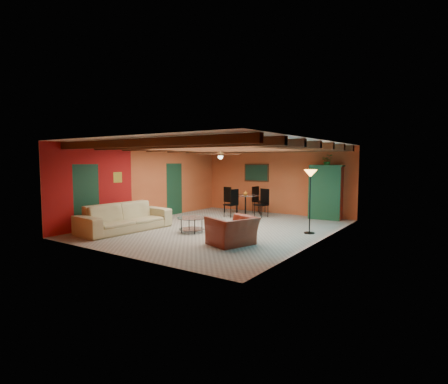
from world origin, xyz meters
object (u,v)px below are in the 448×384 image
Objects in this scene: sofa at (125,217)px; floor_lamp at (310,202)px; vase at (246,185)px; potted_plant at (327,161)px; armoire at (327,193)px; armchair at (232,231)px; dining_table at (245,201)px; coffee_table at (192,225)px.

floor_lamp is at bearing -55.48° from sofa.
potted_plant is at bearing 14.71° from vase.
armoire is at bearing -33.18° from sofa.
potted_plant is (0.67, 5.38, 1.80)m from armchair.
floor_lamp reaches higher than vase.
armchair is 0.59× the size of floor_lamp.
armoire is (3.01, 0.79, 0.42)m from dining_table.
potted_plant is at bearing -167.49° from armchair.
armchair is 0.57× the size of armoire.
vase is (-3.01, -0.79, 0.21)m from armoire.
dining_table is at bearing -133.43° from armchair.
vase is (-0.00, 0.00, 0.64)m from dining_table.
potted_plant is at bearing 0.00° from armoire.
armoire is at bearing 0.00° from potted_plant.
potted_plant reaches higher than sofa.
potted_plant reaches higher than armchair.
floor_lamp is 10.58× the size of vase.
armchair is 1.99m from coffee_table.
floor_lamp is (2.99, 1.84, 0.72)m from coffee_table.
vase is (-2.34, 4.59, 0.82)m from armchair.
potted_plant is at bearing 61.76° from coffee_table.
potted_plant reaches higher than dining_table.
potted_plant reaches higher than floor_lamp.
vase is (-3.01, -0.79, -0.97)m from potted_plant.
floor_lamp is 4.05m from vase.
dining_table is at bearing -11.32° from sofa.
floor_lamp is at bearing 31.61° from coffee_table.
dining_table is (-0.47, 3.94, 0.32)m from coffee_table.
dining_table reaches higher than sofa.
armchair is at bearing -102.79° from armoire.
coffee_table is at bearing -83.26° from dining_table.
armoire is 3.11m from vase.
vase is (1.39, 4.90, 0.76)m from sofa.
potted_plant reaches higher than coffee_table.
armoire is (4.40, 5.68, 0.55)m from sofa.
vase is (-0.47, 3.94, 0.95)m from coffee_table.
armchair is 6.20× the size of vase.
vase is at bearing -171.03° from armoire.
armoire reaches higher than sofa.
coffee_table is (1.86, 0.96, -0.19)m from sofa.
coffee_table is at bearing -118.24° from potted_plant.
armoire is at bearing 14.71° from vase.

